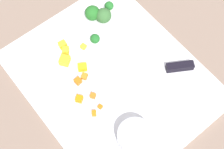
{
  "coord_description": "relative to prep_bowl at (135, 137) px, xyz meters",
  "views": [
    {
      "loc": [
        0.28,
        -0.23,
        0.77
      ],
      "look_at": [
        0.0,
        0.0,
        0.02
      ],
      "focal_mm": 54.19,
      "sensor_mm": 36.0,
      "label": 1
    }
  ],
  "objects": [
    {
      "name": "ground_plane",
      "position": [
        -0.16,
        0.06,
        -0.03
      ],
      "size": [
        4.0,
        4.0,
        0.0
      ],
      "primitive_type": "plane",
      "color": "#836C5C"
    },
    {
      "name": "cutting_board",
      "position": [
        -0.16,
        0.06,
        -0.03
      ],
      "size": [
        0.48,
        0.4,
        0.01
      ],
      "primitive_type": "cube",
      "color": "white",
      "rests_on": "ground_plane"
    },
    {
      "name": "prep_bowl",
      "position": [
        0.0,
        0.0,
        0.0
      ],
      "size": [
        0.08,
        0.08,
        0.04
      ],
      "primitive_type": "cylinder",
      "color": "#B5BBC1",
      "rests_on": "cutting_board"
    },
    {
      "name": "chef_knife",
      "position": [
        -0.1,
        0.15,
        -0.01
      ],
      "size": [
        0.18,
        0.27,
        0.02
      ],
      "rotation": [
        0.0,
        0.0,
        4.17
      ],
      "color": "silver",
      "rests_on": "cutting_board"
    },
    {
      "name": "carrot_dice_0",
      "position": [
        -0.2,
        0.01,
        -0.01
      ],
      "size": [
        0.02,
        0.02,
        0.01
      ],
      "primitive_type": "cube",
      "rotation": [
        0.0,
        0.0,
        2.15
      ],
      "color": "orange",
      "rests_on": "cutting_board"
    },
    {
      "name": "carrot_dice_1",
      "position": [
        -0.16,
        -0.04,
        -0.01
      ],
      "size": [
        0.02,
        0.02,
        0.01
      ],
      "primitive_type": "cube",
      "rotation": [
        0.0,
        0.0,
        2.19
      ],
      "color": "orange",
      "rests_on": "cutting_board"
    },
    {
      "name": "carrot_dice_2",
      "position": [
        -0.19,
        -0.02,
        -0.01
      ],
      "size": [
        0.02,
        0.02,
        0.02
      ],
      "primitive_type": "cube",
      "rotation": [
        0.0,
        0.0,
        1.65
      ],
      "color": "orange",
      "rests_on": "cutting_board"
    },
    {
      "name": "carrot_dice_3",
      "position": [
        -0.14,
        -0.01,
        -0.01
      ],
      "size": [
        0.02,
        0.02,
        0.01
      ],
      "primitive_type": "cube",
      "rotation": [
        0.0,
        0.0,
        0.57
      ],
      "color": "orange",
      "rests_on": "cutting_board"
    },
    {
      "name": "carrot_dice_4",
      "position": [
        -0.11,
        -0.01,
        -0.02
      ],
      "size": [
        0.01,
        0.01,
        0.01
      ],
      "primitive_type": "cube",
      "rotation": [
        0.0,
        0.0,
        0.27
      ],
      "color": "orange",
      "rests_on": "cutting_board"
    },
    {
      "name": "carrot_dice_5",
      "position": [
        -0.11,
        -0.03,
        -0.01
      ],
      "size": [
        0.02,
        0.02,
        0.01
      ],
      "primitive_type": "cube",
      "rotation": [
        0.0,
        0.0,
        2.56
      ],
      "color": "orange",
      "rests_on": "cutting_board"
    },
    {
      "name": "pepper_dice_0",
      "position": [
        -0.27,
        0.05,
        -0.01
      ],
      "size": [
        0.02,
        0.02,
        0.01
      ],
      "primitive_type": "cube",
      "rotation": [
        0.0,
        0.0,
        0.29
      ],
      "color": "yellow",
      "rests_on": "cutting_board"
    },
    {
      "name": "pepper_dice_1",
      "position": [
        -0.26,
        -0.01,
        -0.01
      ],
      "size": [
        0.03,
        0.03,
        0.02
      ],
      "primitive_type": "cube",
      "rotation": [
        0.0,
        0.0,
        2.21
      ],
      "color": "yellow",
      "rests_on": "cutting_board"
    },
    {
      "name": "pepper_dice_2",
      "position": [
        -0.3,
        0.02,
        -0.01
      ],
      "size": [
        0.02,
        0.02,
        0.02
      ],
      "primitive_type": "cube",
      "rotation": [
        0.0,
        0.0,
        1.45
      ],
      "color": "yellow",
      "rests_on": "cutting_board"
    },
    {
      "name": "pepper_dice_3",
      "position": [
        -0.28,
        0.01,
        -0.01
      ],
      "size": [
        0.02,
        0.02,
        0.02
      ],
      "primitive_type": "cube",
      "rotation": [
        0.0,
        0.0,
        0.87
      ],
      "color": "yellow",
      "rests_on": "cutting_board"
    },
    {
      "name": "pepper_dice_4",
      "position": [
        -0.22,
        0.02,
        -0.01
      ],
      "size": [
        0.03,
        0.03,
        0.02
      ],
      "primitive_type": "cube",
      "rotation": [
        0.0,
        0.0,
        1.0
      ],
      "color": "yellow",
      "rests_on": "cutting_board"
    },
    {
      "name": "broccoli_floret_0",
      "position": [
        -0.32,
        0.13,
        0.0
      ],
      "size": [
        0.04,
        0.04,
        0.04
      ],
      "color": "#8AB15C",
      "rests_on": "cutting_board"
    },
    {
      "name": "broccoli_floret_1",
      "position": [
        -0.26,
        0.09,
        -0.01
      ],
      "size": [
        0.03,
        0.03,
        0.03
      ],
      "color": "#80C068",
      "rests_on": "cutting_board"
    },
    {
      "name": "broccoli_floret_2",
      "position": [
        -0.32,
        0.18,
        -0.0
      ],
      "size": [
        0.02,
        0.02,
        0.03
      ],
      "color": "#8EBA5A",
      "rests_on": "cutting_board"
    },
    {
      "name": "broccoli_floret_3",
      "position": [
        -0.3,
        0.15,
        0.0
      ],
      "size": [
        0.04,
        0.04,
        0.04
      ],
      "color": "#98AC65",
      "rests_on": "cutting_board"
    }
  ]
}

